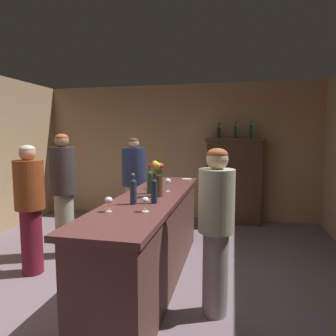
# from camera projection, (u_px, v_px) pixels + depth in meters

# --- Properties ---
(floor) EXTENTS (8.37, 8.37, 0.00)m
(floor) POSITION_uv_depth(u_px,v_px,m) (120.00, 295.00, 3.21)
(floor) COLOR slate
(floor) RESTS_ON ground
(wall_back) EXTENTS (5.64, 0.12, 2.69)m
(wall_back) POSITION_uv_depth(u_px,v_px,m) (177.00, 152.00, 6.25)
(wall_back) COLOR tan
(wall_back) RESTS_ON ground
(bar_counter) EXTENTS (0.68, 2.99, 1.01)m
(bar_counter) POSITION_uv_depth(u_px,v_px,m) (152.00, 238.00, 3.47)
(bar_counter) COLOR #52332B
(bar_counter) RESTS_ON ground
(display_cabinet) EXTENTS (1.08, 0.40, 1.63)m
(display_cabinet) POSITION_uv_depth(u_px,v_px,m) (234.00, 179.00, 5.77)
(display_cabinet) COLOR #402B1C
(display_cabinet) RESTS_ON ground
(wine_bottle_riesling) EXTENTS (0.07, 0.07, 0.34)m
(wine_bottle_riesling) POSITION_uv_depth(u_px,v_px,m) (150.00, 181.00, 3.48)
(wine_bottle_riesling) COLOR #274A28
(wine_bottle_riesling) RESTS_ON bar_counter
(wine_bottle_merlot) EXTENTS (0.06, 0.06, 0.30)m
(wine_bottle_merlot) POSITION_uv_depth(u_px,v_px,m) (154.00, 190.00, 3.00)
(wine_bottle_merlot) COLOR #17283A
(wine_bottle_merlot) RESTS_ON bar_counter
(wine_bottle_malbec) EXTENTS (0.08, 0.08, 0.33)m
(wine_bottle_malbec) POSITION_uv_depth(u_px,v_px,m) (160.00, 176.00, 3.86)
(wine_bottle_malbec) COLOR #203031
(wine_bottle_malbec) RESTS_ON bar_counter
(wine_bottle_rose) EXTENTS (0.07, 0.07, 0.30)m
(wine_bottle_rose) POSITION_uv_depth(u_px,v_px,m) (133.00, 190.00, 2.95)
(wine_bottle_rose) COLOR #212D3E
(wine_bottle_rose) RESTS_ON bar_counter
(wine_glass_front) EXTENTS (0.07, 0.07, 0.13)m
(wine_glass_front) POSITION_uv_depth(u_px,v_px,m) (145.00, 201.00, 2.66)
(wine_glass_front) COLOR white
(wine_glass_front) RESTS_ON bar_counter
(wine_glass_mid) EXTENTS (0.08, 0.08, 0.15)m
(wine_glass_mid) POSITION_uv_depth(u_px,v_px,m) (154.00, 181.00, 3.72)
(wine_glass_mid) COLOR white
(wine_glass_mid) RESTS_ON bar_counter
(wine_glass_rear) EXTENTS (0.07, 0.07, 0.16)m
(wine_glass_rear) POSITION_uv_depth(u_px,v_px,m) (168.00, 182.00, 3.63)
(wine_glass_rear) COLOR white
(wine_glass_rear) RESTS_ON bar_counter
(wine_glass_spare) EXTENTS (0.07, 0.07, 0.13)m
(wine_glass_spare) POSITION_uv_depth(u_px,v_px,m) (109.00, 201.00, 2.66)
(wine_glass_spare) COLOR white
(wine_glass_spare) RESTS_ON bar_counter
(flower_arrangement) EXTENTS (0.13, 0.14, 0.39)m
(flower_arrangement) POSITION_uv_depth(u_px,v_px,m) (157.00, 179.00, 3.31)
(flower_arrangement) COLOR #4B2E19
(flower_arrangement) RESTS_ON bar_counter
(cheese_plate) EXTENTS (0.16, 0.16, 0.01)m
(cheese_plate) POSITION_uv_depth(u_px,v_px,m) (187.00, 179.00, 4.62)
(cheese_plate) COLOR white
(cheese_plate) RESTS_ON bar_counter
(display_bottle_left) EXTENTS (0.08, 0.08, 0.29)m
(display_bottle_left) POSITION_uv_depth(u_px,v_px,m) (219.00, 131.00, 5.74)
(display_bottle_left) COLOR black
(display_bottle_left) RESTS_ON display_cabinet
(display_bottle_midleft) EXTENTS (0.07, 0.07, 0.31)m
(display_bottle_midleft) POSITION_uv_depth(u_px,v_px,m) (236.00, 130.00, 5.67)
(display_bottle_midleft) COLOR #15331D
(display_bottle_midleft) RESTS_ON display_cabinet
(display_bottle_center) EXTENTS (0.08, 0.08, 0.34)m
(display_bottle_center) POSITION_uv_depth(u_px,v_px,m) (251.00, 130.00, 5.61)
(display_bottle_center) COLOR #173420
(display_bottle_center) RESTS_ON display_cabinet
(patron_near_entrance) EXTENTS (0.40, 0.40, 1.64)m
(patron_near_entrance) POSITION_uv_depth(u_px,v_px,m) (134.00, 183.00, 5.02)
(patron_near_entrance) COLOR #B2B196
(patron_near_entrance) RESTS_ON ground
(patron_in_grey) EXTENTS (0.35, 0.35, 1.57)m
(patron_in_grey) POSITION_uv_depth(u_px,v_px,m) (30.00, 204.00, 3.64)
(patron_in_grey) COLOR maroon
(patron_in_grey) RESTS_ON ground
(patron_in_navy) EXTENTS (0.36, 0.36, 1.70)m
(patron_in_navy) POSITION_uv_depth(u_px,v_px,m) (63.00, 190.00, 4.17)
(patron_in_navy) COLOR #9C9A88
(patron_in_navy) RESTS_ON ground
(bartender) EXTENTS (0.33, 0.33, 1.57)m
(bartender) POSITION_uv_depth(u_px,v_px,m) (216.00, 224.00, 2.79)
(bartender) COLOR gray
(bartender) RESTS_ON ground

